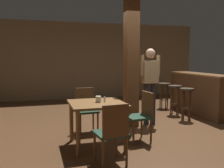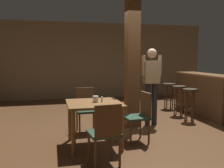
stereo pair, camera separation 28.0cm
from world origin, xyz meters
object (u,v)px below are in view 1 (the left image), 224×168
at_px(dining_table, 97,110).
at_px(standing_person, 150,81).
at_px(chair_south, 112,131).
at_px(salt_shaker, 105,99).
at_px(chair_north, 86,108).
at_px(bar_counter, 197,93).
at_px(bar_stool_far, 164,89).
at_px(chair_east, 142,114).
at_px(bar_stool_mid, 175,93).
at_px(napkin_cup, 98,99).
at_px(bar_stool_near, 187,96).

distance_m(dining_table, standing_person, 1.83).
relative_size(chair_south, salt_shaker, 9.72).
relative_size(chair_north, bar_counter, 0.41).
xyz_separation_m(bar_counter, bar_stool_far, (-0.46, 0.99, 0.02)).
distance_m(dining_table, chair_east, 0.85).
distance_m(chair_south, bar_stool_mid, 3.65).
xyz_separation_m(chair_north, napkin_cup, (0.06, -0.84, 0.31)).
xyz_separation_m(chair_east, bar_stool_mid, (1.72, 1.74, 0.08)).
distance_m(chair_north, bar_counter, 3.28).
height_order(standing_person, bar_stool_far, standing_person).
bearing_deg(standing_person, bar_stool_mid, 34.52).
distance_m(dining_table, chair_north, 0.87).
height_order(napkin_cup, bar_stool_mid, napkin_cup).
height_order(chair_south, chair_east, same).
height_order(dining_table, chair_east, chair_east).
bearing_deg(dining_table, salt_shaker, 4.15).
relative_size(salt_shaker, bar_stool_mid, 0.12).
bearing_deg(chair_south, bar_stool_near, 38.78).
height_order(bar_stool_near, bar_stool_far, bar_stool_near).
height_order(bar_stool_mid, bar_stool_far, bar_stool_mid).
height_order(chair_south, bar_stool_near, chair_south).
bearing_deg(bar_counter, salt_shaker, -151.60).
height_order(chair_east, salt_shaker, chair_east).
relative_size(bar_stool_near, bar_stool_mid, 1.00).
xyz_separation_m(napkin_cup, salt_shaker, (0.11, -0.01, -0.01)).
xyz_separation_m(salt_shaker, bar_stool_near, (2.37, 1.14, -0.23)).
bearing_deg(bar_stool_far, chair_north, -147.08).
height_order(chair_north, bar_stool_far, chair_north).
xyz_separation_m(chair_south, bar_stool_mid, (2.54, 2.62, 0.08)).
bearing_deg(chair_north, bar_counter, 13.75).
xyz_separation_m(dining_table, chair_south, (0.02, -0.85, -0.12)).
bearing_deg(bar_stool_far, chair_east, -125.57).
height_order(salt_shaker, bar_stool_far, salt_shaker).
bearing_deg(bar_counter, chair_south, -141.55).
relative_size(napkin_cup, bar_stool_mid, 0.14).
height_order(dining_table, bar_counter, bar_counter).
height_order(dining_table, chair_south, chair_south).
bearing_deg(bar_counter, chair_east, -145.17).
xyz_separation_m(bar_stool_near, bar_stool_far, (0.19, 1.48, -0.00)).
height_order(chair_north, standing_person, standing_person).
bearing_deg(standing_person, chair_north, -174.01).
bearing_deg(chair_north, dining_table, -88.36).
relative_size(dining_table, bar_stool_near, 1.18).
xyz_separation_m(chair_south, bar_stool_far, (2.68, 3.48, 0.07)).
xyz_separation_m(napkin_cup, bar_stool_far, (2.67, 2.61, -0.24)).
relative_size(chair_north, bar_stool_near, 1.15).
height_order(chair_east, bar_stool_near, chair_east).
relative_size(chair_south, bar_stool_mid, 1.15).
bearing_deg(dining_table, napkin_cup, 33.39).
xyz_separation_m(salt_shaker, bar_stool_mid, (2.42, 1.76, -0.22)).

